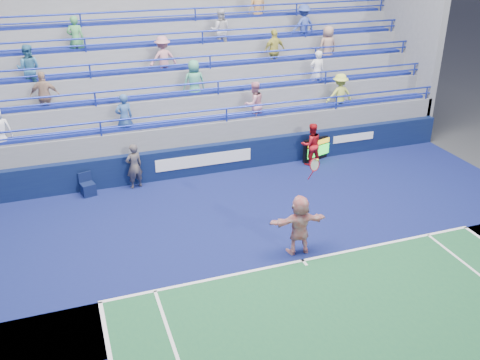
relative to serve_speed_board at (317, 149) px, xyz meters
name	(u,v)px	position (x,y,z in m)	size (l,w,h in m)	color
ground	(303,261)	(-3.57, -6.27, -0.47)	(120.00, 120.00, 0.00)	#333538
sponsor_wall	(229,156)	(-3.56, 0.23, 0.08)	(18.00, 0.32, 1.10)	#0A143B
bleacher_stand	(201,102)	(-3.57, 4.00, 1.08)	(18.00, 5.60, 6.13)	slate
serve_speed_board	(317,149)	(0.00, 0.00, 0.00)	(1.33, 0.54, 0.93)	black
judge_chair	(88,188)	(-8.76, -0.19, -0.22)	(0.54, 0.54, 0.79)	#0C1539
tennis_player	(299,225)	(-3.50, -5.80, 0.41)	(1.67, 0.66, 2.82)	white
line_judge	(134,166)	(-7.14, -0.15, 0.35)	(0.60, 0.39, 1.64)	#121A34
ball_girl	(311,144)	(-0.44, -0.32, 0.36)	(0.81, 0.63, 1.66)	red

